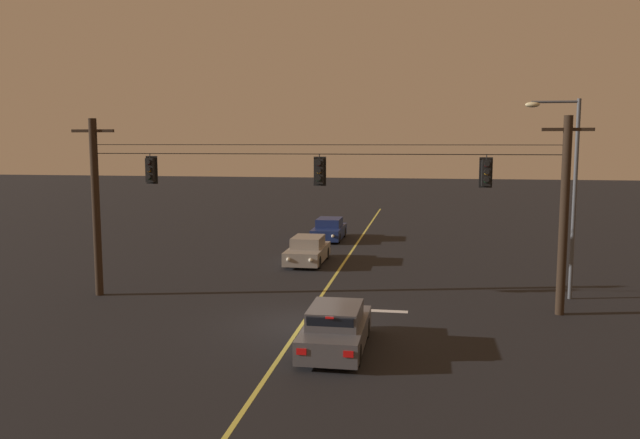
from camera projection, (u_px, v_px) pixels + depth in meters
The scene contains 11 objects.
ground_plane at pixel (302, 324), 22.13m from camera, with size 180.00×180.00×0.00m, color black.
lane_centre_stripe at pixel (337, 273), 30.72m from camera, with size 0.14×60.00×0.01m, color #D1C64C.
stop_bar_paint at pixel (363, 310), 23.94m from camera, with size 3.40×0.36×0.01m, color silver.
signal_span_assembly at pixel (316, 208), 24.38m from camera, with size 20.03×0.32×7.26m.
traffic_light_leftmost at pixel (150, 170), 25.28m from camera, with size 0.48×0.41×1.22m.
traffic_light_left_inner at pixel (319, 171), 24.17m from camera, with size 0.48×0.41×1.22m.
traffic_light_centre at pixel (486, 173), 23.16m from camera, with size 0.48×0.41×1.22m.
car_waiting_near_lane at pixel (336, 329), 19.34m from camera, with size 1.80×4.33×1.39m.
car_oncoming_lead at pixel (308, 251), 33.20m from camera, with size 1.80×4.42×1.39m.
car_oncoming_trailing at pixel (329, 230), 41.14m from camera, with size 1.80×4.42×1.39m.
street_lamp_corner at pixel (567, 180), 25.15m from camera, with size 2.11×0.30×8.00m.
Camera 1 is at (4.14, -21.13, 6.32)m, focal length 35.61 mm.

